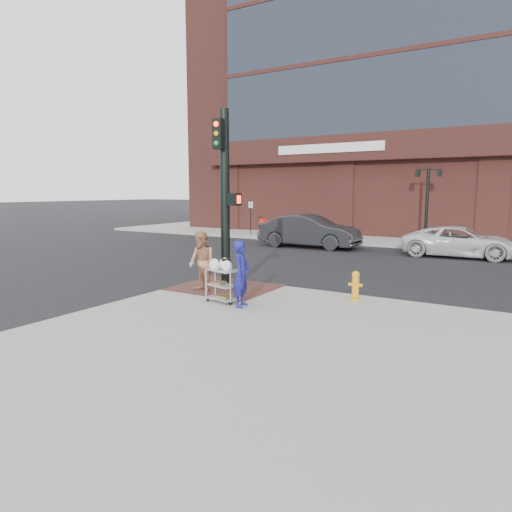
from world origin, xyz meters
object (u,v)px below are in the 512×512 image
Objects in this scene: pedestrian_tan at (202,262)px; fire_hydrant at (355,285)px; traffic_signal_pole at (225,195)px; lamp_post at (427,197)px; woman_blue at (241,274)px; sedan_dark at (309,231)px; utility_cart at (223,282)px; minivan_white at (461,242)px.

fire_hydrant is at bearing 39.09° from pedestrian_tan.
traffic_signal_pole reaches higher than fire_hydrant.
lamp_post is 2.48× the size of woman_blue.
utility_cart is at bearing -166.35° from sedan_dark.
traffic_signal_pole reaches higher than utility_cart.
woman_blue is at bearing 162.96° from minivan_white.
pedestrian_tan reaches higher than fire_hydrant.
sedan_dark is 4.68× the size of utility_cart.
woman_blue is at bearing -163.72° from sedan_dark.
woman_blue is 0.33× the size of minivan_white.
fire_hydrant is (3.96, 1.27, -0.45)m from pedestrian_tan.
sedan_dark is (-2.51, 11.14, -1.97)m from traffic_signal_pole.
minivan_white is (2.25, -3.79, -1.94)m from lamp_post.
utility_cart is 3.39m from fire_hydrant.
pedestrian_tan reaches higher than woman_blue.
lamp_post reaches higher than utility_cart.
pedestrian_tan reaches higher than minivan_white.
lamp_post is 16.81m from woman_blue.
woman_blue is at bearing -93.38° from lamp_post.
fire_hydrant is at bearing 9.10° from traffic_signal_pole.
minivan_white reaches higher than fire_hydrant.
woman_blue is (1.49, -1.47, -1.87)m from traffic_signal_pole.
woman_blue reaches higher than minivan_white.
pedestrian_tan is 4.18m from fire_hydrant.
sedan_dark is at bearing 89.34° from minivan_white.
pedestrian_tan is (-2.80, -15.92, -1.62)m from lamp_post.
pedestrian_tan is 0.34× the size of minivan_white.
minivan_white is at bearing 72.99° from utility_cart.
traffic_signal_pole is 2.96× the size of pedestrian_tan.
lamp_post is 5.25× the size of fire_hydrant.
utility_cart is at bearing 160.02° from minivan_white.
minivan_white is 10.91m from fire_hydrant.
fire_hydrant is (2.81, 1.90, -0.12)m from utility_cart.
woman_blue is 2.12× the size of fire_hydrant.
woman_blue is 1.97m from pedestrian_tan.
pedestrian_tan reaches higher than utility_cart.
minivan_white is (5.05, 12.13, -0.31)m from pedestrian_tan.
traffic_signal_pole is at bearing 30.36° from woman_blue.
minivan_white is at bearing -29.13° from woman_blue.
woman_blue is (-0.99, -16.70, -1.66)m from lamp_post.
lamp_post reaches higher than sedan_dark.
lamp_post is 15.43m from traffic_signal_pole.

